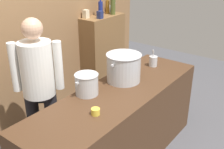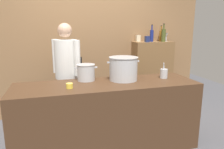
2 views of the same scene
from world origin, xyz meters
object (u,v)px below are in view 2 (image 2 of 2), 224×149
Objects in this scene: wine_bottle_cobalt at (152,35)px; wine_bottle_olive at (164,35)px; stockpot_small at (86,72)px; spice_tin_cream at (138,38)px; wine_glass_short at (166,36)px; stockpot_large at (123,69)px; chef at (67,70)px; spice_tin_silver at (164,38)px; wine_bottle_amber at (161,36)px; butter_jar at (70,86)px; utensil_crock at (164,73)px; spice_tin_navy at (147,39)px.

wine_bottle_olive is at bearing -20.11° from wine_bottle_cobalt.
spice_tin_cream is at bearing 42.08° from stockpot_small.
wine_bottle_olive reaches higher than wine_glass_short.
spice_tin_cream is (0.68, 1.17, 0.34)m from stockpot_large.
wine_bottle_olive is at bearing -150.59° from wine_glass_short.
chef is 13.55× the size of spice_tin_cream.
stockpot_small is 1.77m from wine_bottle_cobalt.
spice_tin_silver is 0.57m from spice_tin_cream.
wine_bottle_amber is at bearing -117.70° from chef.
wine_bottle_olive is (1.87, 1.22, 0.53)m from butter_jar.
wine_bottle_olive is (1.14, 1.01, 0.40)m from stockpot_large.
stockpot_large is 0.77m from butter_jar.
chef is 0.53m from stockpot_small.
chef reaches higher than wine_glass_short.
wine_bottle_olive is at bearing -19.06° from spice_tin_cream.
wine_bottle_amber is at bearing 144.86° from wine_glass_short.
stockpot_large is 1.39m from spice_tin_cream.
wine_bottle_cobalt is (0.35, 1.14, 0.48)m from utensil_crock.
wine_glass_short is at bearing 59.87° from utensil_crock.
wine_bottle_amber reaches higher than wine_glass_short.
stockpot_large is 3.66× the size of spice_tin_cream.
wine_bottle_amber reaches higher than spice_tin_silver.
wine_glass_short is (1.94, 0.47, 0.48)m from chef.
wine_bottle_cobalt reaches higher than spice_tin_cream.
chef is 2.09m from spice_tin_silver.
spice_tin_navy reaches higher than spice_tin_silver.
stockpot_large is at bearing -128.71° from spice_tin_navy.
spice_tin_silver is at bearing 1.30° from spice_tin_cream.
spice_tin_navy is (1.52, 1.19, 0.46)m from butter_jar.
chef is 0.81m from butter_jar.
chef reaches higher than stockpot_large.
wine_bottle_cobalt is 0.22m from wine_bottle_amber.
spice_tin_silver is (1.98, 1.39, 0.45)m from butter_jar.
spice_tin_silver is at bearing 61.56° from utensil_crock.
spice_tin_navy is (-0.44, -0.08, -0.06)m from wine_glass_short.
butter_jar is at bearing 134.69° from chef.
butter_jar is 0.25× the size of wine_bottle_cobalt.
chef reaches higher than wine_bottle_cobalt.
butter_jar is 0.75× the size of spice_tin_silver.
wine_bottle_olive is 2.08× the size of wine_glass_short.
spice_tin_navy is at bearing -60.45° from spice_tin_cream.
wine_bottle_amber reaches higher than stockpot_large.
spice_tin_silver is at bearing 79.92° from wine_glass_short.
wine_bottle_olive is 0.10m from wine_glass_short.
chef is 0.93m from stockpot_large.
spice_tin_cream reaches higher than stockpot_small.
chef is 1.78m from wine_bottle_cobalt.
spice_tin_navy is 0.50m from spice_tin_silver.
spice_tin_silver is at bearing 35.11° from butter_jar.
stockpot_small is at bearing -148.36° from spice_tin_silver.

